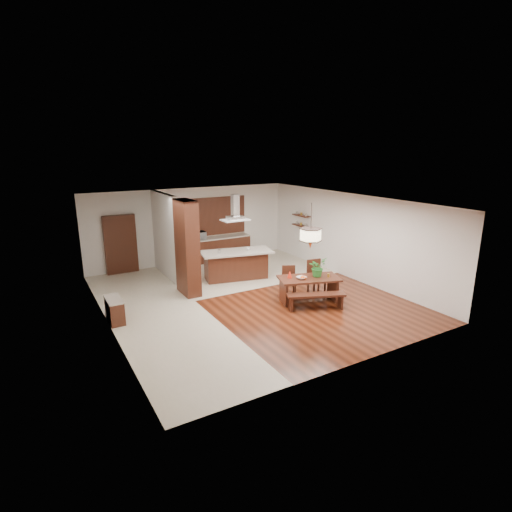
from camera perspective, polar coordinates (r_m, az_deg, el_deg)
room_shell at (r=11.54m, az=-1.29°, el=3.69°), size 9.00×9.04×2.92m
tile_hallway at (r=11.16m, az=-13.81°, el=-8.27°), size 2.50×9.00×0.01m
tile_kitchen at (r=14.76m, az=-1.70°, el=-1.98°), size 5.50×4.00×0.01m
soffit_band at (r=11.41m, az=-1.31°, el=7.75°), size 8.00×9.00×0.02m
partition_pier at (r=12.18m, az=-9.80°, el=1.13°), size 0.45×1.00×2.90m
partition_stub at (r=14.12m, az=-12.82°, el=2.91°), size 0.18×2.40×2.90m
hallway_console at (r=11.01m, az=-19.54°, el=-7.30°), size 0.37×0.88×0.63m
hallway_doorway at (r=14.94m, az=-18.77°, el=1.57°), size 1.10×0.20×2.10m
rear_counter at (r=16.00m, az=-5.41°, el=1.07°), size 2.60×0.62×0.95m
kitchen_window at (r=15.97m, az=-5.92°, el=5.70°), size 2.60×0.08×1.50m
shelf_lower at (r=15.88m, az=6.44°, el=4.35°), size 0.26×0.90×0.04m
shelf_upper at (r=15.81m, az=6.48°, el=5.78°), size 0.26×0.90×0.04m
dining_table at (r=11.75m, az=7.56°, el=-3.96°), size 1.93×1.38×0.73m
dining_bench at (r=11.30m, az=8.56°, el=-6.45°), size 1.63×0.97×0.46m
dining_chair_left at (r=12.12m, az=4.76°, el=-3.65°), size 0.54×0.54×0.91m
dining_chair_right at (r=12.37m, az=8.66°, el=-3.05°), size 0.54×0.54×1.06m
pendant_lantern at (r=11.31m, az=7.86°, el=4.26°), size 0.64×0.64×1.31m
foliage_plant at (r=11.75m, az=8.78°, el=-1.57°), size 0.61×0.56×0.56m
fruit_bowl at (r=11.53m, az=6.51°, el=-3.12°), size 0.31×0.31×0.07m
napkin_cone at (r=11.57m, az=4.84°, el=-2.61°), size 0.15×0.15×0.22m
gold_ornament at (r=11.80m, az=10.32°, el=-2.72°), size 0.10×0.10×0.11m
kitchen_island at (r=13.67m, az=-2.87°, el=-1.21°), size 2.55×1.51×0.99m
range_hood at (r=13.25m, az=-2.99°, el=6.94°), size 0.90×0.55×0.87m
island_cup at (r=13.60m, az=-1.16°, el=1.03°), size 0.15×0.15×0.10m
microwave at (r=15.53m, az=-8.22°, el=2.91°), size 0.55×0.38×0.30m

